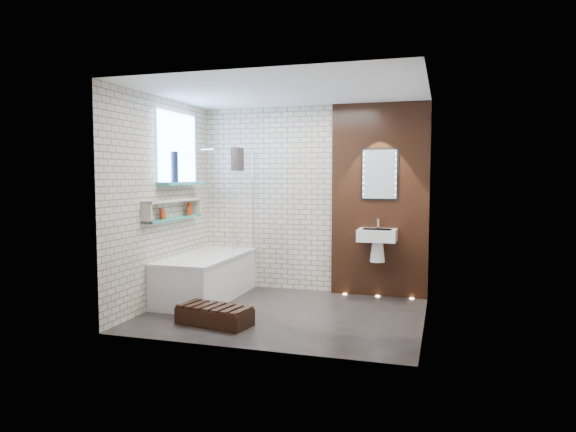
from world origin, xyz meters
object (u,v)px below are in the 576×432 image
(bathtub, at_px, (206,277))
(bath_screen, at_px, (243,201))
(walnut_step, at_px, (215,316))
(washbasin, at_px, (377,240))
(led_mirror, at_px, (380,174))

(bathtub, xyz_separation_m, bath_screen, (0.35, 0.44, 0.99))
(bath_screen, height_order, walnut_step, bath_screen)
(washbasin, bearing_deg, led_mirror, 90.00)
(bathtub, distance_m, bath_screen, 1.14)
(bathtub, bearing_deg, washbasin, 16.01)
(bath_screen, distance_m, led_mirror, 1.89)
(bathtub, bearing_deg, walnut_step, -60.38)
(washbasin, xyz_separation_m, led_mirror, (0.00, 0.16, 0.86))
(bathtub, distance_m, led_mirror, 2.68)
(bath_screen, bearing_deg, washbasin, 5.78)
(bath_screen, relative_size, washbasin, 2.41)
(led_mirror, xyz_separation_m, walnut_step, (-1.55, -1.88, -1.56))
(bath_screen, xyz_separation_m, washbasin, (1.82, 0.18, -0.49))
(bath_screen, xyz_separation_m, walnut_step, (0.27, -1.54, -1.19))
(washbasin, distance_m, walnut_step, 2.42)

